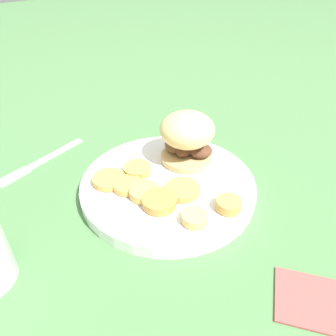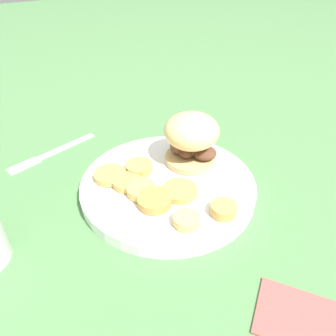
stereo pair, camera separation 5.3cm
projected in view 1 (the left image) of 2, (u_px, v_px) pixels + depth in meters
ground_plane at (168, 190)px, 0.55m from camera, size 4.00×4.00×0.00m
dinner_plate at (168, 185)px, 0.55m from camera, size 0.29×0.29×0.02m
sandwich at (186, 136)px, 0.56m from camera, size 0.09×0.10×0.09m
potato_round_0 at (181, 190)px, 0.51m from camera, size 0.06×0.06×0.01m
potato_round_1 at (159, 201)px, 0.49m from camera, size 0.05×0.05×0.01m
potato_round_2 at (195, 218)px, 0.46m from camera, size 0.04×0.04×0.01m
potato_round_3 at (127, 185)px, 0.52m from camera, size 0.05×0.05×0.01m
potato_round_4 at (137, 169)px, 0.55m from camera, size 0.05×0.05×0.01m
potato_round_5 at (109, 179)px, 0.53m from camera, size 0.05×0.05×0.01m
potato_round_6 at (144, 192)px, 0.51m from camera, size 0.05×0.05×0.01m
potato_round_7 at (229, 204)px, 0.48m from camera, size 0.04×0.04×0.01m
fork at (41, 161)px, 0.62m from camera, size 0.18×0.07×0.00m
napkin at (326, 304)px, 0.38m from camera, size 0.13×0.14×0.01m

